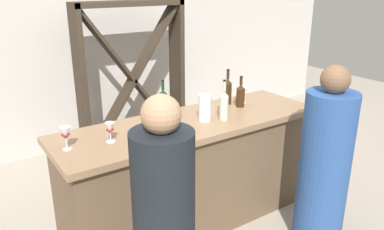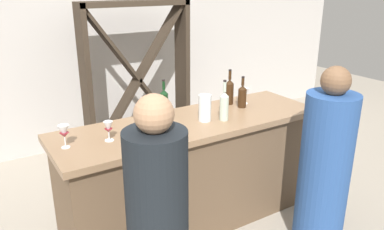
{
  "view_description": "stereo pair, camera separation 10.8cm",
  "coord_description": "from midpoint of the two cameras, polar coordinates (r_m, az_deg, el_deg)",
  "views": [
    {
      "loc": [
        -1.63,
        -2.42,
        2.02
      ],
      "look_at": [
        0.0,
        0.0,
        0.99
      ],
      "focal_mm": 36.05,
      "sensor_mm": 36.0,
      "label": 1
    },
    {
      "loc": [
        -1.54,
        -2.48,
        2.02
      ],
      "look_at": [
        0.0,
        0.0,
        0.99
      ],
      "focal_mm": 36.05,
      "sensor_mm": 36.0,
      "label": 2
    }
  ],
  "objects": [
    {
      "name": "ground_plane",
      "position": [
        3.55,
        0.91,
        -15.26
      ],
      "size": [
        12.0,
        12.0,
        0.0
      ],
      "primitive_type": "plane",
      "color": "#9E9384"
    },
    {
      "name": "back_wall",
      "position": [
        4.95,
        -13.21,
        11.74
      ],
      "size": [
        8.0,
        0.1,
        2.8
      ],
      "primitive_type": "cube",
      "color": "#BCB7B2",
      "rests_on": "ground"
    },
    {
      "name": "bar_counter",
      "position": [
        3.3,
        0.95,
        -8.48
      ],
      "size": [
        2.24,
        0.71,
        0.94
      ],
      "color": "brown",
      "rests_on": "ground"
    },
    {
      "name": "wine_rack",
      "position": [
        4.64,
        -7.38,
        5.29
      ],
      "size": [
        1.3,
        0.28,
        1.8
      ],
      "color": "#33281E",
      "rests_on": "ground"
    },
    {
      "name": "wine_bottle_leftmost_olive_green",
      "position": [
        2.72,
        -5.72,
        -1.6
      ],
      "size": [
        0.08,
        0.08,
        0.29
      ],
      "color": "#193D1E",
      "rests_on": "bar_counter"
    },
    {
      "name": "wine_bottle_second_left_dark_green",
      "position": [
        3.25,
        -3.2,
        2.07
      ],
      "size": [
        0.07,
        0.07,
        0.3
      ],
      "color": "black",
      "rests_on": "bar_counter"
    },
    {
      "name": "wine_bottle_center_clear_pale",
      "position": [
        3.11,
        5.78,
        1.45
      ],
      "size": [
        0.07,
        0.07,
        0.33
      ],
      "color": "#B7C6B2",
      "rests_on": "bar_counter"
    },
    {
      "name": "wine_bottle_second_right_amber_brown",
      "position": [
        3.52,
        6.44,
        3.53
      ],
      "size": [
        0.08,
        0.08,
        0.32
      ],
      "color": "#331E0F",
      "rests_on": "bar_counter"
    },
    {
      "name": "wine_bottle_rightmost_amber_brown",
      "position": [
        3.45,
        8.34,
        2.84
      ],
      "size": [
        0.07,
        0.07,
        0.28
      ],
      "color": "#331E0F",
      "rests_on": "bar_counter"
    },
    {
      "name": "wine_glass_near_left",
      "position": [
        2.75,
        -11.16,
        -1.9
      ],
      "size": [
        0.07,
        0.07,
        0.14
      ],
      "color": "white",
      "rests_on": "bar_counter"
    },
    {
      "name": "wine_glass_near_center",
      "position": [
        2.71,
        -17.32,
        -2.47
      ],
      "size": [
        0.07,
        0.07,
        0.16
      ],
      "color": "white",
      "rests_on": "bar_counter"
    },
    {
      "name": "wine_glass_near_right",
      "position": [
        3.56,
        8.71,
        3.31
      ],
      "size": [
        0.08,
        0.08,
        0.15
      ],
      "color": "white",
      "rests_on": "bar_counter"
    },
    {
      "name": "water_pitcher",
      "position": [
        3.08,
        2.92,
        1.04
      ],
      "size": [
        0.1,
        0.1,
        0.22
      ],
      "color": "silver",
      "rests_on": "bar_counter"
    },
    {
      "name": "person_left_guest",
      "position": [
        3.15,
        19.98,
        -7.41
      ],
      "size": [
        0.49,
        0.49,
        1.45
      ],
      "rotation": [
        0.0,
        0.0,
        1.88
      ],
      "color": "#284C8C",
      "rests_on": "ground"
    },
    {
      "name": "person_center_guest",
      "position": [
        2.34,
        -3.71,
        -15.91
      ],
      "size": [
        0.41,
        0.41,
        1.47
      ],
      "rotation": [
        0.0,
        0.0,
        1.41
      ],
      "color": "black",
      "rests_on": "ground"
    }
  ]
}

